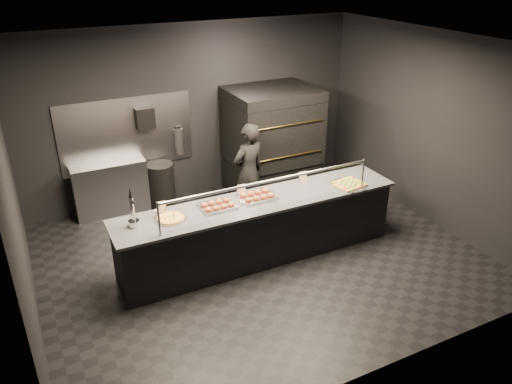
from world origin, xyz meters
TOP-DOWN VIEW (x-y plane):
  - room at (-0.02, 0.05)m, footprint 6.04×6.00m
  - service_counter at (0.00, -0.00)m, footprint 4.10×0.78m
  - pizza_oven at (1.20, 1.90)m, footprint 1.50×1.23m
  - prep_shelf at (-1.60, 2.32)m, footprint 1.20×0.35m
  - towel_dispenser at (-0.90, 2.39)m, footprint 0.30×0.20m
  - fire_extinguisher at (-0.35, 2.40)m, footprint 0.14×0.14m
  - beer_tap at (-1.73, 0.06)m, footprint 0.14×0.20m
  - round_pizza at (-1.26, 0.03)m, footprint 0.41×0.41m
  - slider_tray_a at (-0.60, 0.06)m, footprint 0.49×0.38m
  - slider_tray_b at (-0.00, 0.08)m, footprint 0.59×0.50m
  - square_pizza at (1.39, -0.15)m, footprint 0.52×0.52m
  - condiment_jar at (-1.37, 0.16)m, footprint 0.16×0.06m
  - tent_cards at (-0.20, 0.28)m, footprint 2.29×0.04m
  - trash_bin at (-0.78, 2.22)m, footprint 0.46×0.46m
  - worker at (0.39, 1.16)m, footprint 0.67×0.53m

SIDE VIEW (x-z plane):
  - trash_bin at x=-0.78m, z-range 0.00..0.77m
  - prep_shelf at x=-1.60m, z-range 0.00..0.90m
  - service_counter at x=0.00m, z-range -0.22..1.15m
  - worker at x=0.39m, z-range 0.00..1.63m
  - round_pizza at x=-1.26m, z-range 0.92..0.95m
  - square_pizza at x=1.39m, z-range 0.92..0.96m
  - slider_tray_a at x=-0.60m, z-range 0.91..0.99m
  - slider_tray_b at x=0.00m, z-range 0.91..0.99m
  - pizza_oven at x=1.20m, z-range 0.01..1.92m
  - condiment_jar at x=-1.37m, z-range 0.92..1.02m
  - tent_cards at x=-0.20m, z-range 0.92..1.07m
  - fire_extinguisher at x=-0.35m, z-range 0.81..1.31m
  - beer_tap at x=-1.73m, z-range 0.80..1.34m
  - room at x=-0.02m, z-range 0.00..3.00m
  - towel_dispenser at x=-0.90m, z-range 1.38..1.73m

